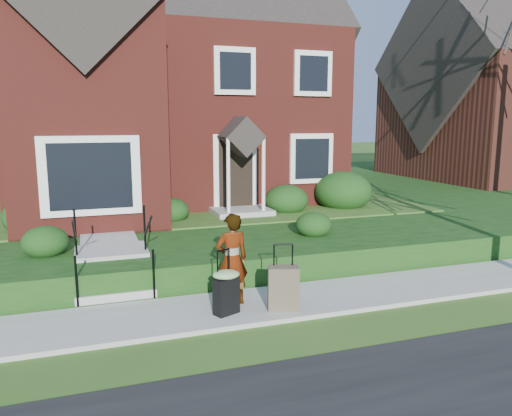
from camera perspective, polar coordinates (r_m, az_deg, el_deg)
name	(u,v)px	position (r m, az deg, el deg)	size (l,w,h in m)	color
ground	(267,306)	(8.96, 1.27, -11.18)	(120.00, 120.00, 0.00)	#2D5119
sidewalk	(267,304)	(8.95, 1.27, -10.94)	(60.00, 1.60, 0.08)	#9E9B93
terrace	(267,194)	(20.18, 1.30, 1.59)	(44.00, 20.00, 0.60)	#11390F
walkway	(106,225)	(13.11, -16.79, -1.92)	(1.20, 6.00, 0.06)	#9E9B93
main_house	(164,59)	(17.78, -10.49, 16.35)	(10.40, 10.20, 9.40)	maroon
neighbour_house	(509,77)	(26.76, 26.90, 13.22)	(9.40, 8.00, 9.20)	brown
front_steps	(113,265)	(10.08, -16.03, -6.31)	(1.40, 2.02, 1.50)	#9E9B93
foundation_shrubs	(251,198)	(13.81, -0.52, 1.10)	(10.29, 4.49, 1.23)	#14340F
woman	(232,259)	(8.61, -2.78, -5.87)	(0.59, 0.38, 1.61)	#999999
suitcase_black	(226,289)	(8.30, -3.42, -9.26)	(0.56, 0.52, 1.09)	black
suitcase_olive	(283,288)	(8.50, 3.14, -9.10)	(0.58, 0.43, 1.12)	brown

